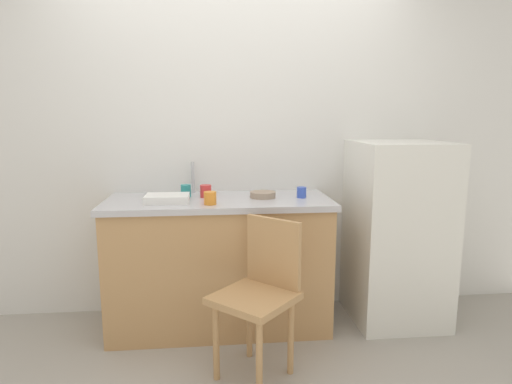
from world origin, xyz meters
The scene contains 13 objects.
ground_plane centered at (0.00, 0.00, 0.00)m, with size 8.00×8.00×0.00m, color #9E998E.
back_wall centered at (0.00, 1.00, 1.21)m, with size 4.80×0.10×2.42m, color silver.
cabinet_base centered at (-0.11, 0.65, 0.44)m, with size 1.48×0.60×0.87m, color tan.
countertop centered at (-0.11, 0.65, 0.89)m, with size 1.52×0.64×0.04m, color #B7B7BC.
faucet centered at (-0.29, 0.90, 1.02)m, with size 0.02×0.02×0.23m, color #B7B7BC.
refrigerator centered at (1.16, 0.64, 0.65)m, with size 0.62×0.63×1.29m, color silver.
chair centered at (0.11, 0.04, 0.50)m, with size 0.57×0.57×0.89m.
dish_tray centered at (-0.44, 0.56, 0.94)m, with size 0.28×0.20×0.05m, color white.
terracotta_bowl centered at (0.20, 0.66, 0.93)m, with size 0.18×0.18×0.04m, color gray.
cup_red centered at (-0.20, 0.71, 0.95)m, with size 0.08×0.08×0.08m, color red.
cup_teal centered at (-0.33, 0.74, 0.95)m, with size 0.07×0.07×0.09m, color teal.
cup_orange centered at (-0.16, 0.46, 0.95)m, with size 0.08×0.08×0.08m, color orange.
cup_blue centered at (0.46, 0.63, 0.95)m, with size 0.07×0.07×0.07m, color blue.
Camera 1 is at (-0.14, -2.25, 1.47)m, focal length 30.38 mm.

